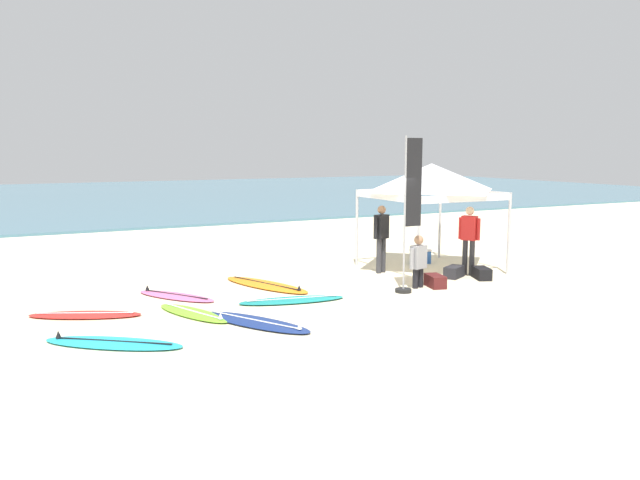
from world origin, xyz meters
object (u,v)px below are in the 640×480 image
(surfboard_red, at_px, (86,315))
(surfboard_orange, at_px, (266,285))
(person_black, at_px, (381,234))
(person_red, at_px, (469,236))
(surfboard_cyan, at_px, (113,343))
(gear_bag_on_sand, at_px, (435,281))
(surfboard_pink, at_px, (176,296))
(banner_flag, at_px, (409,221))
(gear_bag_by_pole, at_px, (454,272))
(cooler_box, at_px, (420,256))
(canopy_tent, at_px, (431,178))
(surfboard_teal, at_px, (292,300))
(person_grey, at_px, (418,259))
(gear_bag_near_tent, at_px, (482,273))
(surfboard_navy, at_px, (256,322))
(surfboard_lime, at_px, (194,313))

(surfboard_red, xyz_separation_m, surfboard_orange, (4.02, 0.92, -0.00))
(person_black, relative_size, person_red, 1.00)
(surfboard_cyan, relative_size, gear_bag_on_sand, 3.76)
(surfboard_pink, xyz_separation_m, person_black, (5.34, 0.33, 0.95))
(banner_flag, height_order, gear_bag_by_pole, banner_flag)
(banner_flag, distance_m, gear_bag_on_sand, 1.66)
(banner_flag, height_order, cooler_box, banner_flag)
(surfboard_red, height_order, surfboard_orange, same)
(canopy_tent, bearing_deg, surfboard_teal, -161.46)
(surfboard_red, distance_m, gear_bag_by_pole, 8.50)
(surfboard_red, bearing_deg, person_black, 8.53)
(person_black, relative_size, gear_bag_on_sand, 2.85)
(banner_flag, bearing_deg, gear_bag_on_sand, 7.74)
(cooler_box, bearing_deg, surfboard_orange, -170.87)
(person_grey, bearing_deg, person_red, 18.02)
(surfboard_pink, height_order, surfboard_cyan, same)
(person_red, height_order, gear_bag_on_sand, person_red)
(surfboard_teal, height_order, gear_bag_near_tent, gear_bag_near_tent)
(gear_bag_on_sand, height_order, cooler_box, cooler_box)
(surfboard_navy, xyz_separation_m, gear_bag_by_pole, (5.83, 1.68, 0.10))
(person_red, relative_size, gear_bag_near_tent, 2.85)
(person_black, bearing_deg, person_red, -34.51)
(surfboard_lime, bearing_deg, surfboard_cyan, -143.49)
(canopy_tent, relative_size, person_black, 1.69)
(surfboard_red, distance_m, person_black, 7.38)
(surfboard_orange, bearing_deg, surfboard_pink, -175.60)
(canopy_tent, bearing_deg, surfboard_cyan, -161.00)
(banner_flag, bearing_deg, surfboard_lime, 177.35)
(surfboard_orange, distance_m, banner_flag, 3.56)
(surfboard_cyan, height_order, gear_bag_on_sand, gear_bag_on_sand)
(gear_bag_near_tent, distance_m, gear_bag_on_sand, 1.58)
(surfboard_lime, height_order, banner_flag, banner_flag)
(surfboard_lime, relative_size, gear_bag_by_pole, 3.41)
(person_grey, bearing_deg, person_black, 83.65)
(person_black, bearing_deg, surfboard_red, -171.47)
(surfboard_pink, distance_m, surfboard_cyan, 3.29)
(person_black, relative_size, gear_bag_by_pole, 2.85)
(person_red, height_order, cooler_box, person_red)
(surfboard_lime, xyz_separation_m, surfboard_cyan, (-1.68, -1.24, -0.00))
(person_black, xyz_separation_m, banner_flag, (-0.65, -2.11, 0.59))
(surfboard_orange, bearing_deg, surfboard_teal, -92.80)
(canopy_tent, xyz_separation_m, gear_bag_near_tent, (0.41, -1.54, -2.25))
(surfboard_pink, relative_size, surfboard_cyan, 0.87)
(banner_flag, bearing_deg, surfboard_red, 171.16)
(surfboard_pink, relative_size, surfboard_red, 0.92)
(surfboard_lime, distance_m, person_red, 7.28)
(surfboard_cyan, height_order, person_grey, person_grey)
(surfboard_navy, bearing_deg, surfboard_red, 144.00)
(person_black, bearing_deg, banner_flag, -107.13)
(surfboard_red, relative_size, person_black, 1.25)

